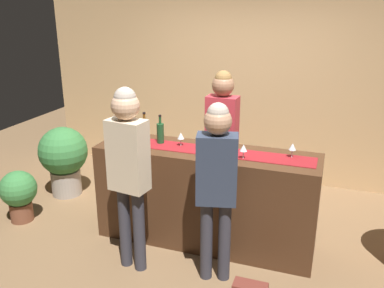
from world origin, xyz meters
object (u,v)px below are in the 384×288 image
at_px(customer_browsing, 128,161).
at_px(potted_plant_small, 19,193).
at_px(wine_bottle_green, 160,133).
at_px(wine_glass_far_end, 292,147).
at_px(bartender, 222,129).
at_px(customer_sipping, 217,176).
at_px(potted_plant_tall, 64,156).
at_px(wine_glass_near_customer, 244,148).
at_px(wine_bottle_amber, 145,130).
at_px(wine_glass_mid_counter, 181,136).

bearing_deg(customer_browsing, potted_plant_small, 175.26).
bearing_deg(wine_bottle_green, wine_glass_far_end, 0.93).
xyz_separation_m(wine_glass_far_end, bartender, (-0.82, 0.51, -0.06)).
bearing_deg(customer_sipping, bartender, 89.66).
xyz_separation_m(wine_glass_far_end, customer_browsing, (-1.32, -0.74, -0.04)).
xyz_separation_m(potted_plant_tall, potted_plant_small, (-0.07, -0.77, -0.17)).
distance_m(wine_glass_near_customer, potted_plant_small, 2.64).
distance_m(wine_glass_far_end, customer_browsing, 1.51).
bearing_deg(wine_bottle_green, customer_sipping, -38.44).
height_order(wine_bottle_amber, wine_glass_far_end, wine_bottle_amber).
bearing_deg(wine_glass_near_customer, customer_sipping, -104.88).
bearing_deg(bartender, wine_glass_near_customer, 121.68).
xyz_separation_m(wine_glass_near_customer, potted_plant_small, (-2.52, -0.19, -0.77)).
bearing_deg(customer_sipping, potted_plant_tall, 142.28).
bearing_deg(wine_bottle_green, wine_glass_near_customer, -10.28).
bearing_deg(potted_plant_small, potted_plant_tall, 84.95).
bearing_deg(wine_glass_far_end, wine_glass_mid_counter, -178.07).
distance_m(wine_glass_near_customer, customer_browsing, 1.06).
xyz_separation_m(bartender, customer_browsing, (-0.50, -1.24, 0.02)).
xyz_separation_m(wine_bottle_green, wine_glass_near_customer, (0.91, -0.16, -0.01)).
bearing_deg(customer_sipping, potted_plant_small, 159.85).
distance_m(wine_glass_far_end, customer_sipping, 0.85).
bearing_deg(wine_glass_mid_counter, wine_bottle_green, 176.17).
xyz_separation_m(customer_sipping, potted_plant_small, (-2.40, 0.27, -0.66)).
xyz_separation_m(wine_bottle_amber, wine_glass_mid_counter, (0.43, -0.06, -0.01)).
bearing_deg(potted_plant_tall, wine_glass_mid_counter, -13.60).
bearing_deg(wine_glass_mid_counter, customer_sipping, -47.61).
bearing_deg(potted_plant_small, bartender, 22.52).
height_order(wine_bottle_green, bartender, bartender).
height_order(wine_bottle_green, potted_plant_small, wine_bottle_green).
bearing_deg(bartender, customer_browsing, 69.94).
relative_size(wine_bottle_amber, customer_sipping, 0.18).
bearing_deg(potted_plant_small, wine_glass_mid_counter, 10.37).
bearing_deg(wine_glass_near_customer, wine_glass_mid_counter, 167.58).
xyz_separation_m(wine_bottle_green, customer_sipping, (0.78, -0.62, -0.12)).
height_order(wine_bottle_amber, wine_bottle_green, same).
height_order(wine_glass_near_customer, potted_plant_tall, wine_glass_near_customer).
xyz_separation_m(wine_glass_mid_counter, customer_sipping, (0.55, -0.61, -0.11)).
distance_m(wine_glass_near_customer, customer_sipping, 0.49).
xyz_separation_m(wine_glass_far_end, potted_plant_small, (-2.94, -0.37, -0.77)).
bearing_deg(wine_glass_far_end, wine_bottle_amber, 179.21).
relative_size(wine_glass_mid_counter, potted_plant_tall, 0.16).
height_order(wine_bottle_amber, customer_sipping, customer_sipping).
relative_size(wine_bottle_green, potted_plant_small, 0.50).
bearing_deg(wine_bottle_amber, wine_bottle_green, -12.14).
bearing_deg(potted_plant_tall, customer_browsing, -36.07).
height_order(wine_bottle_amber, customer_browsing, customer_browsing).
relative_size(wine_bottle_amber, potted_plant_tall, 0.34).
height_order(wine_bottle_amber, bartender, bartender).
distance_m(customer_sipping, customer_browsing, 0.79).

